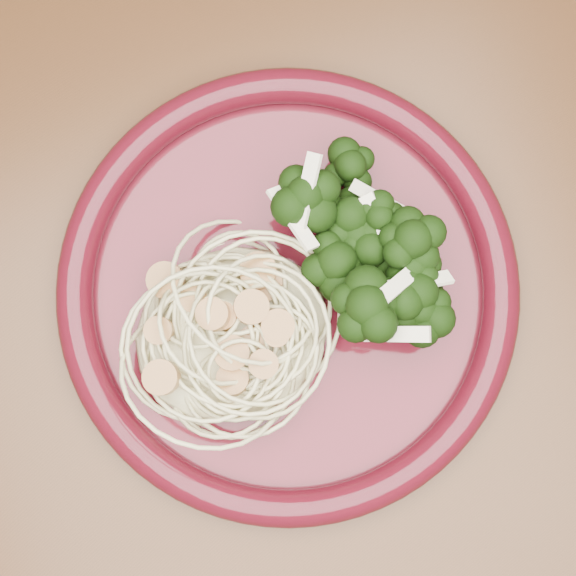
# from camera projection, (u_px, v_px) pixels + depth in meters

# --- Properties ---
(dining_table) EXTENTS (1.20, 0.80, 0.75)m
(dining_table) POSITION_uv_depth(u_px,v_px,m) (202.00, 383.00, 0.61)
(dining_table) COLOR #472814
(dining_table) RESTS_ON ground
(dinner_plate) EXTENTS (0.36, 0.36, 0.02)m
(dinner_plate) POSITION_uv_depth(u_px,v_px,m) (288.00, 290.00, 0.51)
(dinner_plate) COLOR #450D16
(dinner_plate) RESTS_ON dining_table
(spaghetti_pile) EXTENTS (0.15, 0.14, 0.03)m
(spaghetti_pile) POSITION_uv_depth(u_px,v_px,m) (231.00, 332.00, 0.50)
(spaghetti_pile) COLOR #C5C088
(spaghetti_pile) RESTS_ON dinner_plate
(scallop_cluster) EXTENTS (0.14, 0.14, 0.04)m
(scallop_cluster) POSITION_uv_depth(u_px,v_px,m) (227.00, 327.00, 0.47)
(scallop_cluster) COLOR #B58147
(scallop_cluster) RESTS_ON spaghetti_pile
(broccoli_pile) EXTENTS (0.12, 0.16, 0.05)m
(broccoli_pile) POSITION_uv_depth(u_px,v_px,m) (358.00, 232.00, 0.50)
(broccoli_pile) COLOR black
(broccoli_pile) RESTS_ON dinner_plate
(onion_garnish) EXTENTS (0.08, 0.10, 0.05)m
(onion_garnish) POSITION_uv_depth(u_px,v_px,m) (363.00, 221.00, 0.47)
(onion_garnish) COLOR #F2ECCB
(onion_garnish) RESTS_ON broccoli_pile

